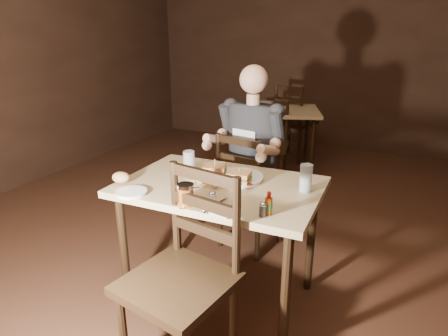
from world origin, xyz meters
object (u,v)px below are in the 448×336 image
at_px(chair_far, 252,190).
at_px(bg_table, 284,117).
at_px(diner, 250,131).
at_px(glass_right, 306,178).
at_px(main_table, 220,198).
at_px(dinner_plate, 237,178).
at_px(side_plate, 131,193).
at_px(chair_near, 177,283).
at_px(bg_chair_near, 268,146).
at_px(glass_left, 189,161).
at_px(syrup_dispenser, 186,194).
at_px(hot_sauce, 269,203).
at_px(bg_chair_far, 295,123).

bearing_deg(chair_far, bg_table, -68.52).
bearing_deg(diner, glass_right, -32.50).
bearing_deg(bg_table, main_table, -81.64).
distance_m(dinner_plate, glass_right, 0.42).
xyz_separation_m(dinner_plate, side_plate, (-0.42, -0.45, -0.00)).
xyz_separation_m(chair_near, side_plate, (-0.43, 0.24, 0.28)).
bearing_deg(bg_chair_near, glass_left, -98.59).
distance_m(bg_chair_near, diner, 1.40).
height_order(diner, syrup_dispenser, diner).
bearing_deg(main_table, chair_far, 95.38).
xyz_separation_m(glass_right, hot_sauce, (-0.09, -0.36, -0.02)).
bearing_deg(syrup_dispenser, hot_sauce, 8.46).
bearing_deg(bg_chair_near, side_plate, -101.58).
distance_m(main_table, glass_right, 0.51).
height_order(bg_table, glass_right, glass_right).
bearing_deg(bg_chair_far, main_table, 111.33).
bearing_deg(chair_far, syrup_dispenser, 103.81).
distance_m(bg_chair_near, syrup_dispenser, 2.30).
bearing_deg(glass_right, chair_near, -120.80).
bearing_deg(hot_sauce, side_plate, -173.74).
xyz_separation_m(main_table, bg_table, (-0.36, 2.46, -0.00)).
relative_size(chair_far, syrup_dispenser, 8.35).
xyz_separation_m(main_table, bg_chair_far, (-0.36, 3.01, -0.18)).
bearing_deg(syrup_dispenser, diner, 91.24).
distance_m(diner, dinner_plate, 0.56).
bearing_deg(bg_chair_far, hot_sauce, 117.26).
distance_m(bg_table, bg_chair_near, 0.59).
bearing_deg(chair_far, main_table, 107.38).
bearing_deg(syrup_dispenser, bg_chair_near, 97.13).
distance_m(chair_near, bg_chair_near, 2.53).
xyz_separation_m(bg_table, dinner_plate, (0.42, -2.36, 0.10)).
distance_m(main_table, glass_left, 0.33).
bearing_deg(bg_chair_near, chair_near, -91.85).
bearing_deg(syrup_dispenser, chair_near, -70.68).
distance_m(bg_chair_far, side_plate, 3.37).
distance_m(hot_sauce, syrup_dispenser, 0.42).
distance_m(glass_right, syrup_dispenser, 0.66).
xyz_separation_m(chair_far, syrup_dispenser, (0.03, -1.01, 0.36)).
height_order(main_table, glass_right, glass_right).
bearing_deg(main_table, chair_near, -83.84).
distance_m(main_table, chair_near, 0.62).
relative_size(bg_chair_far, hot_sauce, 8.56).
bearing_deg(chair_far, glass_right, 144.59).
xyz_separation_m(bg_table, bg_chair_near, (0.00, -0.55, -0.22)).
xyz_separation_m(main_table, dinner_plate, (0.06, 0.11, 0.10)).
distance_m(chair_near, syrup_dispenser, 0.42).
distance_m(chair_far, glass_left, 0.71).
bearing_deg(bg_table, syrup_dispenser, -83.26).
xyz_separation_m(bg_table, glass_right, (0.83, -2.37, 0.17)).
xyz_separation_m(main_table, glass_left, (-0.27, 0.11, 0.15)).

